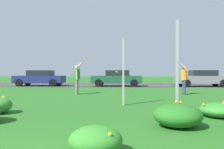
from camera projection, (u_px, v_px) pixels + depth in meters
The scene contains 14 objects.
ground_plane at pixel (106, 96), 11.74m from camera, with size 120.00×120.00×0.00m, color #26601E.
highway_strip at pixel (115, 85), 21.86m from camera, with size 120.00×7.28×0.01m, color #38383A.
highway_center_stripe at pixel (115, 85), 21.86m from camera, with size 120.00×0.16×0.00m, color yellow.
daylily_clump_mid_right at pixel (96, 140), 3.31m from camera, with size 0.81×0.73×0.43m.
daylily_clump_front_right at pixel (219, 110), 6.12m from camera, with size 1.03×1.05×0.44m.
daylily_clump_front_center at pixel (177, 115), 5.00m from camera, with size 1.10×1.06×0.54m.
sign_post_near_path at pixel (123, 72), 8.34m from camera, with size 0.07×0.10×2.52m.
sign_post_by_roadside at pixel (177, 67), 6.52m from camera, with size 0.07×0.10×2.77m.
person_thrower_green_shirt at pixel (77, 77), 12.56m from camera, with size 0.46×0.50×1.85m.
person_catcher_orange_shirt at pixel (184, 77), 12.40m from camera, with size 0.47×0.50×1.77m.
frisbee_lime at pixel (117, 72), 12.78m from camera, with size 0.26×0.25×0.12m.
car_gray_center_left at pixel (202, 78), 19.73m from camera, with size 4.50×2.00×1.45m.
car_dark_green_center_right at pixel (117, 78), 20.21m from camera, with size 4.50×2.00×1.45m.
car_navy_rightmost at pixel (40, 78), 20.66m from camera, with size 4.50×2.00×1.45m.
Camera 1 is at (1.06, -1.55, 1.23)m, focal length 35.57 mm.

